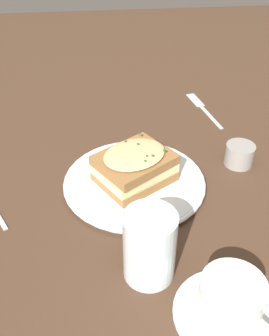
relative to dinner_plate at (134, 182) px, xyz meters
The scene contains 7 objects.
ground_plane 0.02m from the dinner_plate, 89.82° to the left, with size 2.40×2.40×0.00m, color #473021.
dinner_plate is the anchor object (origin of this frame).
sandwich 0.04m from the dinner_plate, 28.24° to the right, with size 0.17×0.16×0.07m.
teacup_with_saucer 0.31m from the dinner_plate, 108.75° to the left, with size 0.15×0.15×0.07m.
water_glass 0.21m from the dinner_plate, 88.63° to the left, with size 0.08×0.08×0.12m, color silver.
fork 0.36m from the dinner_plate, 124.36° to the right, with size 0.05×0.19×0.00m.
condiment_pot 0.23m from the dinner_plate, 167.49° to the right, with size 0.06×0.06×0.04m, color gray.
Camera 1 is at (0.06, 0.56, 0.49)m, focal length 42.00 mm.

